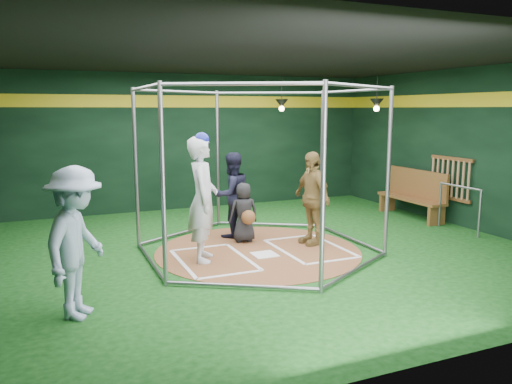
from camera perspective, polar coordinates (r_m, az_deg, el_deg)
name	(u,v)px	position (r m, az deg, el deg)	size (l,w,h in m)	color
room_shell	(258,157)	(9.00, 0.23, 4.02)	(10.10, 9.10, 3.53)	#0D3A0E
clay_disc	(258,251)	(9.33, 0.24, -6.74)	(3.80, 3.80, 0.01)	brown
home_plate	(265,254)	(9.06, 0.99, -7.15)	(0.43, 0.43, 0.01)	white
batter_box_left	(214,260)	(8.78, -4.87, -7.74)	(1.17, 1.77, 0.01)	white
batter_box_right	(310,248)	(9.51, 6.14, -6.40)	(1.17, 1.77, 0.01)	white
batting_cage	(258,171)	(9.02, 0.25, 2.41)	(4.05, 4.67, 3.00)	gray
bat_rack	(450,178)	(12.18, 21.30, 1.46)	(0.07, 1.25, 0.98)	brown
pendant_lamp_near	(282,104)	(13.15, 2.95, 10.03)	(0.34, 0.34, 0.90)	black
pendant_lamp_far	(377,104)	(12.70, 13.62, 9.80)	(0.34, 0.34, 0.90)	black
batter_figure	(203,198)	(8.56, -6.11, -0.71)	(0.74, 0.91, 2.21)	silver
visitor_leopard	(312,198)	(9.67, 6.40, -0.69)	(1.06, 0.44, 1.80)	tan
catcher_figure	(244,213)	(9.80, -1.38, -2.38)	(0.61, 0.60, 1.18)	black
umpire	(232,195)	(10.18, -2.80, -0.33)	(0.84, 0.66, 1.73)	black
bystander_blue	(76,243)	(6.63, -19.83, -5.49)	(1.24, 0.72, 1.93)	#A4BED9
dugout_bench	(414,193)	(12.67, 17.60, -0.13)	(0.47, 2.00, 1.16)	brown
steel_railing	(459,201)	(11.49, 22.22, -0.94)	(0.05, 1.17, 1.01)	gray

